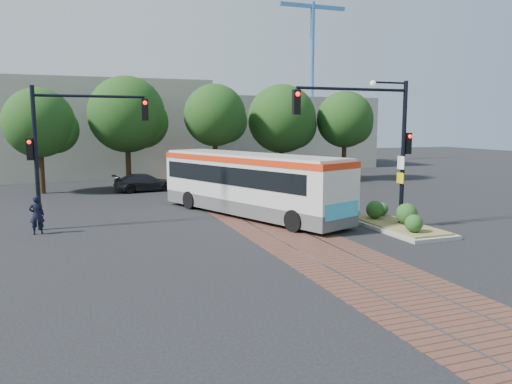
# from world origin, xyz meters

# --- Properties ---
(ground) EXTENTS (120.00, 120.00, 0.00)m
(ground) POSITION_xyz_m (0.00, 0.00, 0.00)
(ground) COLOR black
(ground) RESTS_ON ground
(trackbed) EXTENTS (3.60, 40.00, 0.02)m
(trackbed) POSITION_xyz_m (0.00, 4.00, 0.01)
(trackbed) COLOR brown
(trackbed) RESTS_ON ground
(tree_row) EXTENTS (26.40, 5.60, 7.67)m
(tree_row) POSITION_xyz_m (1.21, 16.42, 4.85)
(tree_row) COLOR #382314
(tree_row) RESTS_ON ground
(warehouses) EXTENTS (40.00, 13.00, 8.00)m
(warehouses) POSITION_xyz_m (-0.53, 28.75, 3.81)
(warehouses) COLOR #ADA899
(warehouses) RESTS_ON ground
(crane) EXTENTS (8.00, 0.50, 18.00)m
(crane) POSITION_xyz_m (18.00, 34.00, 10.88)
(crane) COLOR #3F72B2
(crane) RESTS_ON ground
(city_bus) EXTENTS (6.38, 11.32, 3.01)m
(city_bus) POSITION_xyz_m (-0.09, 4.11, 1.68)
(city_bus) COLOR #4C4C4F
(city_bus) RESTS_ON ground
(traffic_island) EXTENTS (2.20, 5.20, 1.13)m
(traffic_island) POSITION_xyz_m (4.82, -0.90, 0.33)
(traffic_island) COLOR gray
(traffic_island) RESTS_ON ground
(signal_pole_main) EXTENTS (5.49, 0.46, 6.00)m
(signal_pole_main) POSITION_xyz_m (3.86, -0.81, 4.16)
(signal_pole_main) COLOR black
(signal_pole_main) RESTS_ON ground
(signal_pole_left) EXTENTS (4.99, 0.34, 6.00)m
(signal_pole_left) POSITION_xyz_m (-8.37, 4.00, 3.86)
(signal_pole_left) COLOR black
(signal_pole_left) RESTS_ON ground
(officer) EXTENTS (0.61, 0.42, 1.59)m
(officer) POSITION_xyz_m (-9.55, 3.13, 0.80)
(officer) COLOR black
(officer) RESTS_ON ground
(parked_car) EXTENTS (4.21, 2.10, 1.17)m
(parked_car) POSITION_xyz_m (-3.68, 14.77, 0.59)
(parked_car) COLOR black
(parked_car) RESTS_ON ground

